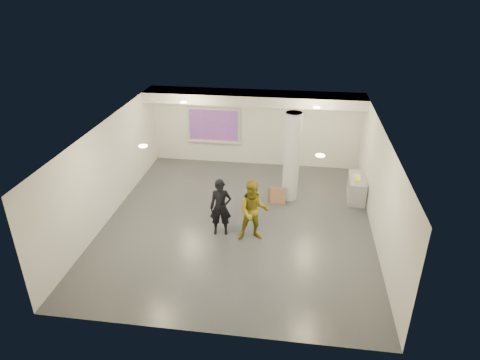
# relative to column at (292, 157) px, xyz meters

# --- Properties ---
(floor) EXTENTS (8.00, 9.00, 0.01)m
(floor) POSITION_rel_column_xyz_m (-1.50, -1.80, -1.50)
(floor) COLOR #3C3F44
(floor) RESTS_ON ground
(ceiling) EXTENTS (8.00, 9.00, 0.01)m
(ceiling) POSITION_rel_column_xyz_m (-1.50, -1.80, 1.50)
(ceiling) COLOR white
(ceiling) RESTS_ON floor
(wall_back) EXTENTS (8.00, 0.01, 3.00)m
(wall_back) POSITION_rel_column_xyz_m (-1.50, 2.70, 0.00)
(wall_back) COLOR silver
(wall_back) RESTS_ON floor
(wall_front) EXTENTS (8.00, 0.01, 3.00)m
(wall_front) POSITION_rel_column_xyz_m (-1.50, -6.30, 0.00)
(wall_front) COLOR silver
(wall_front) RESTS_ON floor
(wall_left) EXTENTS (0.01, 9.00, 3.00)m
(wall_left) POSITION_rel_column_xyz_m (-5.50, -1.80, 0.00)
(wall_left) COLOR silver
(wall_left) RESTS_ON floor
(wall_right) EXTENTS (0.01, 9.00, 3.00)m
(wall_right) POSITION_rel_column_xyz_m (2.50, -1.80, 0.00)
(wall_right) COLOR silver
(wall_right) RESTS_ON floor
(soffit_band) EXTENTS (8.00, 1.10, 0.36)m
(soffit_band) POSITION_rel_column_xyz_m (-1.50, 2.15, 1.32)
(soffit_band) COLOR silver
(soffit_band) RESTS_ON ceiling
(downlight_nw) EXTENTS (0.22, 0.22, 0.02)m
(downlight_nw) POSITION_rel_column_xyz_m (-3.70, 0.70, 1.48)
(downlight_nw) COLOR #E7E388
(downlight_nw) RESTS_ON ceiling
(downlight_ne) EXTENTS (0.22, 0.22, 0.02)m
(downlight_ne) POSITION_rel_column_xyz_m (0.70, 0.70, 1.48)
(downlight_ne) COLOR #E7E388
(downlight_ne) RESTS_ON ceiling
(downlight_sw) EXTENTS (0.22, 0.22, 0.02)m
(downlight_sw) POSITION_rel_column_xyz_m (-3.70, -3.30, 1.48)
(downlight_sw) COLOR #E7E388
(downlight_sw) RESTS_ON ceiling
(downlight_se) EXTENTS (0.22, 0.22, 0.02)m
(downlight_se) POSITION_rel_column_xyz_m (0.70, -3.30, 1.48)
(downlight_se) COLOR #E7E388
(downlight_se) RESTS_ON ceiling
(column) EXTENTS (0.52, 0.52, 3.00)m
(column) POSITION_rel_column_xyz_m (0.00, 0.00, 0.00)
(column) COLOR silver
(column) RESTS_ON floor
(projection_screen) EXTENTS (2.10, 0.13, 1.42)m
(projection_screen) POSITION_rel_column_xyz_m (-3.10, 2.65, 0.03)
(projection_screen) COLOR silver
(projection_screen) RESTS_ON wall_back
(credenza) EXTENTS (0.62, 1.35, 0.77)m
(credenza) POSITION_rel_column_xyz_m (2.22, 0.27, -1.11)
(credenza) COLOR gray
(credenza) RESTS_ON floor
(papers_stack) EXTENTS (0.27, 0.33, 0.02)m
(papers_stack) POSITION_rel_column_xyz_m (2.20, 0.38, -0.72)
(papers_stack) COLOR silver
(papers_stack) RESTS_ON credenza
(postit_pad) EXTENTS (0.25, 0.31, 0.03)m
(postit_pad) POSITION_rel_column_xyz_m (2.19, 0.11, -0.71)
(postit_pad) COLOR #F6F811
(postit_pad) RESTS_ON credenza
(cardboard_back) EXTENTS (0.51, 0.16, 0.55)m
(cardboard_back) POSITION_rel_column_xyz_m (-0.37, -0.44, -1.22)
(cardboard_back) COLOR #936747
(cardboard_back) RESTS_ON floor
(cardboard_front) EXTENTS (0.45, 0.12, 0.49)m
(cardboard_front) POSITION_rel_column_xyz_m (-0.49, -0.31, -1.25)
(cardboard_front) COLOR #936747
(cardboard_front) RESTS_ON floor
(woman) EXTENTS (0.68, 0.50, 1.71)m
(woman) POSITION_rel_column_xyz_m (-1.91, -2.44, -0.64)
(woman) COLOR black
(woman) RESTS_ON floor
(man) EXTENTS (1.00, 0.84, 1.83)m
(man) POSITION_rel_column_xyz_m (-0.95, -2.61, -0.59)
(man) COLOR olive
(man) RESTS_ON floor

